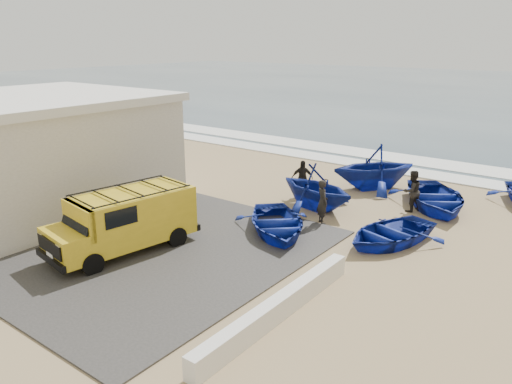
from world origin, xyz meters
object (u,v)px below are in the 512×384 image
Objects in this scene: parapet at (279,308)px; boat_mid_right at (435,197)px; boat_near_left at (277,223)px; boat_far_left at (374,167)px; boat_mid_left at (316,187)px; fisherman_front at (322,202)px; fisherman_back at (302,178)px; fisherman_middle at (412,191)px; building at (27,152)px; boat_near_right at (390,233)px; van at (126,219)px.

parapet is 1.42× the size of boat_mid_right.
boat_far_left is at bearing 43.31° from boat_near_left.
parapet is at bearing -38.20° from boat_far_left.
parapet is 1.78× the size of boat_mid_left.
boat_far_left is 5.16m from fisherman_front.
boat_mid_left is (-3.36, 7.38, 0.61)m from parapet.
fisherman_front is 3.27m from fisherman_back.
boat_far_left reaches higher than fisherman_middle.
boat_mid_left is 1.58m from fisherman_front.
boat_mid_right is at bearing -18.53° from fisherman_back.
building reaches higher than boat_near_right.
boat_mid_right is 2.62× the size of fisherman_front.
van is at bearing -170.38° from boat_near_left.
boat_far_left is at bearing 3.54° from boat_mid_left.
parapet is 9.69m from fisherman_back.
fisherman_back is at bearing -86.16° from boat_far_left.
fisherman_middle reaches higher than boat_mid_right.
boat_far_left reaches higher than fisherman_back.
parapet is 3.92× the size of fisherman_back.
van is 10.59m from fisherman_middle.
fisherman_back is (7.82, 7.47, -1.40)m from building.
boat_mid_right reaches higher than parapet.
boat_mid_left is 0.90× the size of boat_far_left.
fisherman_middle is at bearing 116.71° from boat_near_right.
parapet is 3.74× the size of fisherman_middle.
building is 2.22× the size of boat_mid_right.
boat_mid_left is at bearing -175.36° from boat_mid_right.
boat_mid_left is (-3.65, 1.51, 0.52)m from boat_near_right.
boat_far_left reaches higher than boat_mid_left.
boat_mid_right is at bearing 35.91° from building.
fisherman_middle is at bearing 92.01° from parapet.
boat_far_left is at bearing -100.98° from fisherman_middle.
van reaches higher than boat_near_right.
parapet is 11.64m from boat_far_left.
boat_mid_right is at bearing 173.99° from fisherman_middle.
boat_near_right is at bearing -123.53° from boat_mid_right.
boat_near_left is 4.44m from fisherman_back.
building is 6.14× the size of fisherman_back.
boat_near_left is 2.41× the size of fisherman_back.
parapet is 8.13m from boat_mid_left.
boat_near_right is 6.25m from boat_far_left.
boat_near_right is at bearing -145.71° from fisherman_front.
building is at bearing 67.28° from fisherman_front.
boat_mid_left is at bearing 51.20° from boat_near_left.
boat_near_left reaches higher than parapet.
van is 11.36m from boat_far_left.
fisherman_front is at bearing -128.76° from boat_mid_left.
boat_near_left is 3.09m from boat_mid_left.
parapet is 6.61m from fisherman_front.
building is 2.78× the size of boat_mid_left.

